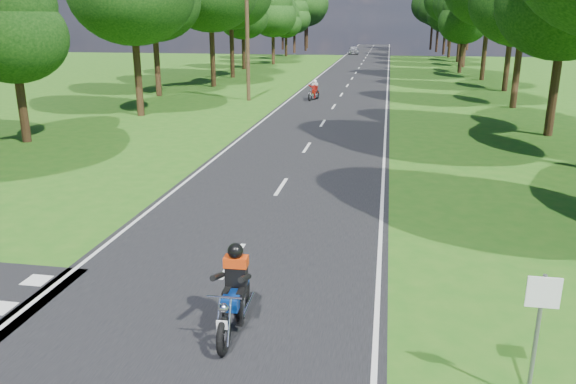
# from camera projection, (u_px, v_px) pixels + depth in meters

# --- Properties ---
(ground) EXTENTS (160.00, 160.00, 0.00)m
(ground) POSITION_uv_depth(u_px,v_px,m) (205.00, 303.00, 10.91)
(ground) COLOR #245E15
(ground) RESTS_ON ground
(main_road) EXTENTS (7.00, 140.00, 0.02)m
(main_road) POSITION_uv_depth(u_px,v_px,m) (356.00, 73.00, 57.98)
(main_road) COLOR black
(main_road) RESTS_ON ground
(road_markings) EXTENTS (7.40, 140.00, 0.01)m
(road_markings) POSITION_uv_depth(u_px,v_px,m) (353.00, 74.00, 56.23)
(road_markings) COLOR silver
(road_markings) RESTS_ON main_road
(telegraph_pole) EXTENTS (1.20, 0.26, 8.00)m
(telegraph_pole) POSITION_uv_depth(u_px,v_px,m) (247.00, 39.00, 37.06)
(telegraph_pole) COLOR #382616
(telegraph_pole) RESTS_ON ground
(road_sign) EXTENTS (0.45, 0.07, 2.00)m
(road_sign) POSITION_uv_depth(u_px,v_px,m) (539.00, 319.00, 7.71)
(road_sign) COLOR slate
(road_sign) RESTS_ON ground
(rider_near_blue) EXTENTS (0.69, 1.89, 1.55)m
(rider_near_blue) POSITION_uv_depth(u_px,v_px,m) (234.00, 289.00, 9.74)
(rider_near_blue) COLOR navy
(rider_near_blue) RESTS_ON main_road
(rider_far_red) EXTENTS (0.93, 1.72, 1.36)m
(rider_far_red) POSITION_uv_depth(u_px,v_px,m) (314.00, 90.00, 38.15)
(rider_far_red) COLOR #A1210C
(rider_far_red) RESTS_ON main_road
(distant_car) EXTENTS (1.67, 3.91, 1.32)m
(distant_car) POSITION_uv_depth(u_px,v_px,m) (354.00, 50.00, 89.04)
(distant_car) COLOR #AAABB1
(distant_car) RESTS_ON main_road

